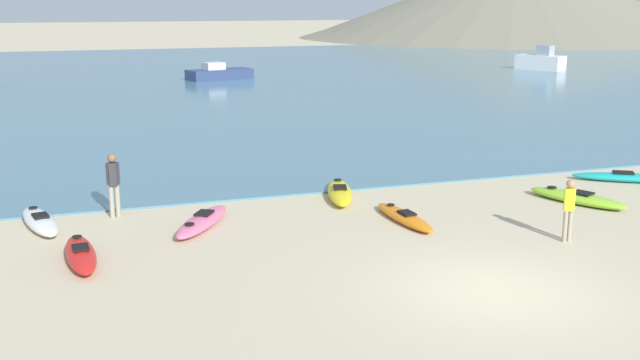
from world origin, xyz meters
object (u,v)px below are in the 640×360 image
(kayak_on_sand_0, at_px, (340,192))
(person_near_waterline, at_px, (113,181))
(moored_boat_2, at_px, (219,73))
(kayak_on_sand_1, at_px, (40,221))
(kayak_on_sand_3, at_px, (202,221))
(person_near_foreground, at_px, (569,206))
(moored_boat_1, at_px, (541,61))
(kayak_on_sand_6, at_px, (629,177))
(kayak_on_sand_2, at_px, (577,198))
(kayak_on_sand_5, at_px, (81,254))
(kayak_on_sand_4, at_px, (404,217))

(kayak_on_sand_0, distance_m, person_near_waterline, 6.34)
(moored_boat_2, bearing_deg, kayak_on_sand_0, -95.36)
(kayak_on_sand_1, height_order, person_near_waterline, person_near_waterline)
(kayak_on_sand_1, xyz_separation_m, kayak_on_sand_3, (3.87, -1.28, -0.01))
(kayak_on_sand_3, bearing_deg, person_near_foreground, -26.05)
(kayak_on_sand_3, xyz_separation_m, moored_boat_1, (33.85, 34.48, 0.60))
(kayak_on_sand_6, distance_m, moored_boat_1, 39.53)
(moored_boat_1, bearing_deg, person_near_waterline, -137.51)
(kayak_on_sand_2, bearing_deg, person_near_waterline, 167.71)
(kayak_on_sand_2, bearing_deg, person_near_foreground, -130.93)
(kayak_on_sand_0, distance_m, kayak_on_sand_5, 7.95)
(kayak_on_sand_5, height_order, moored_boat_1, moored_boat_1)
(kayak_on_sand_0, distance_m, kayak_on_sand_4, 2.89)
(kayak_on_sand_3, bearing_deg, kayak_on_sand_2, -5.96)
(kayak_on_sand_1, height_order, kayak_on_sand_5, kayak_on_sand_5)
(kayak_on_sand_4, bearing_deg, kayak_on_sand_2, 1.09)
(kayak_on_sand_3, bearing_deg, kayak_on_sand_5, -150.33)
(kayak_on_sand_2, xyz_separation_m, kayak_on_sand_6, (3.16, 1.62, -0.01))
(person_near_waterline, distance_m, moored_boat_2, 35.02)
(kayak_on_sand_2, bearing_deg, kayak_on_sand_6, 27.17)
(kayak_on_sand_2, height_order, kayak_on_sand_5, kayak_on_sand_5)
(kayak_on_sand_1, distance_m, kayak_on_sand_2, 14.50)
(kayak_on_sand_0, relative_size, kayak_on_sand_2, 1.01)
(kayak_on_sand_5, height_order, kayak_on_sand_6, kayak_on_sand_5)
(moored_boat_2, bearing_deg, kayak_on_sand_3, -101.89)
(moored_boat_1, bearing_deg, person_near_foreground, -123.97)
(moored_boat_1, distance_m, moored_boat_2, 26.43)
(kayak_on_sand_6, bearing_deg, person_near_foreground, -141.61)
(person_near_waterline, bearing_deg, kayak_on_sand_3, -38.91)
(kayak_on_sand_1, distance_m, kayak_on_sand_3, 4.08)
(kayak_on_sand_2, xyz_separation_m, person_near_waterline, (-12.45, 2.71, 0.83))
(kayak_on_sand_5, distance_m, kayak_on_sand_6, 16.71)
(kayak_on_sand_2, bearing_deg, kayak_on_sand_5, -177.43)
(person_near_waterline, bearing_deg, kayak_on_sand_1, -169.47)
(kayak_on_sand_6, bearing_deg, kayak_on_sand_3, -177.76)
(person_near_waterline, bearing_deg, person_near_foreground, -28.94)
(person_near_waterline, bearing_deg, kayak_on_sand_0, -0.23)
(kayak_on_sand_5, distance_m, moored_boat_2, 38.47)
(kayak_on_sand_1, height_order, moored_boat_2, moored_boat_2)
(kayak_on_sand_0, bearing_deg, kayak_on_sand_4, -74.92)
(kayak_on_sand_1, xyz_separation_m, kayak_on_sand_2, (14.31, -2.37, -0.01))
(moored_boat_2, bearing_deg, moored_boat_1, -1.88)
(kayak_on_sand_6, bearing_deg, person_near_waterline, 176.00)
(kayak_on_sand_1, relative_size, kayak_on_sand_5, 1.06)
(kayak_on_sand_1, bearing_deg, person_near_waterline, 10.53)
(kayak_on_sand_3, height_order, moored_boat_2, moored_boat_2)
(kayak_on_sand_5, xyz_separation_m, kayak_on_sand_6, (16.56, 2.22, -0.04))
(kayak_on_sand_0, xyz_separation_m, kayak_on_sand_6, (9.32, -1.07, -0.03))
(kayak_on_sand_6, xyz_separation_m, person_near_foreground, (-5.60, -4.44, 0.72))
(moored_boat_1, bearing_deg, kayak_on_sand_3, -134.48)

